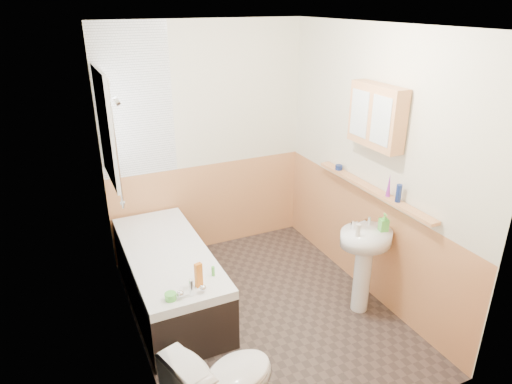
% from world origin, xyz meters
% --- Properties ---
extents(floor, '(2.80, 2.80, 0.00)m').
position_xyz_m(floor, '(0.00, 0.00, 0.00)').
color(floor, '#302622').
rests_on(floor, ground).
extents(ceiling, '(2.80, 2.80, 0.00)m').
position_xyz_m(ceiling, '(0.00, 0.00, 2.50)').
color(ceiling, white).
rests_on(ceiling, ground).
extents(wall_back, '(2.20, 0.02, 2.50)m').
position_xyz_m(wall_back, '(0.00, 1.41, 1.25)').
color(wall_back, beige).
rests_on(wall_back, ground).
extents(wall_front, '(2.20, 0.02, 2.50)m').
position_xyz_m(wall_front, '(0.00, -1.41, 1.25)').
color(wall_front, beige).
rests_on(wall_front, ground).
extents(wall_left, '(0.02, 2.80, 2.50)m').
position_xyz_m(wall_left, '(-1.11, 0.00, 1.25)').
color(wall_left, beige).
rests_on(wall_left, ground).
extents(wall_right, '(0.02, 2.80, 2.50)m').
position_xyz_m(wall_right, '(1.11, 0.00, 1.25)').
color(wall_right, beige).
rests_on(wall_right, ground).
extents(wainscot_right, '(0.01, 2.80, 1.00)m').
position_xyz_m(wainscot_right, '(1.09, 0.00, 0.50)').
color(wainscot_right, tan).
rests_on(wainscot_right, wall_right).
extents(wainscot_front, '(2.20, 0.01, 1.00)m').
position_xyz_m(wainscot_front, '(0.00, -1.39, 0.50)').
color(wainscot_front, tan).
rests_on(wainscot_front, wall_front).
extents(wainscot_back, '(2.20, 0.01, 1.00)m').
position_xyz_m(wainscot_back, '(0.00, 1.39, 0.50)').
color(wainscot_back, tan).
rests_on(wainscot_back, wall_back).
extents(tile_cladding_left, '(0.01, 2.80, 2.50)m').
position_xyz_m(tile_cladding_left, '(-1.09, 0.00, 1.25)').
color(tile_cladding_left, white).
rests_on(tile_cladding_left, wall_left).
extents(tile_return_back, '(0.75, 0.01, 1.50)m').
position_xyz_m(tile_return_back, '(-0.73, 1.39, 1.75)').
color(tile_return_back, white).
rests_on(tile_return_back, wall_back).
extents(window, '(0.03, 0.79, 0.99)m').
position_xyz_m(window, '(-1.06, 0.95, 1.65)').
color(window, white).
rests_on(window, wall_left).
extents(bathtub, '(0.70, 1.70, 0.71)m').
position_xyz_m(bathtub, '(-0.73, 0.50, 0.30)').
color(bathtub, black).
rests_on(bathtub, floor).
extents(shower_riser, '(0.10, 0.07, 1.10)m').
position_xyz_m(shower_riser, '(-1.04, 0.59, 1.67)').
color(shower_riser, silver).
rests_on(shower_riser, wall_left).
extents(sink, '(0.48, 0.38, 0.92)m').
position_xyz_m(sink, '(0.84, -0.33, 0.58)').
color(sink, white).
rests_on(sink, floor).
extents(pine_shelf, '(0.10, 1.55, 0.03)m').
position_xyz_m(pine_shelf, '(1.04, -0.10, 1.09)').
color(pine_shelf, tan).
rests_on(pine_shelf, wall_right).
extents(medicine_cabinet, '(0.15, 0.59, 0.53)m').
position_xyz_m(medicine_cabinet, '(1.01, -0.09, 1.76)').
color(medicine_cabinet, tan).
rests_on(medicine_cabinet, wall_right).
extents(foam_can, '(0.06, 0.06, 0.16)m').
position_xyz_m(foam_can, '(1.04, -0.44, 1.18)').
color(foam_can, navy).
rests_on(foam_can, pine_shelf).
extents(green_bottle, '(0.05, 0.05, 0.20)m').
position_xyz_m(green_bottle, '(1.04, -0.31, 1.20)').
color(green_bottle, purple).
rests_on(green_bottle, pine_shelf).
extents(black_jar, '(0.09, 0.09, 0.05)m').
position_xyz_m(black_jar, '(1.04, 0.43, 1.12)').
color(black_jar, navy).
rests_on(black_jar, pine_shelf).
extents(soap_bottle, '(0.12, 0.18, 0.07)m').
position_xyz_m(soap_bottle, '(0.97, -0.38, 0.85)').
color(soap_bottle, '#59C647').
rests_on(soap_bottle, sink).
extents(clear_bottle, '(0.05, 0.05, 0.11)m').
position_xyz_m(clear_bottle, '(0.71, -0.37, 0.87)').
color(clear_bottle, silver).
rests_on(clear_bottle, sink).
extents(blue_gel, '(0.06, 0.05, 0.21)m').
position_xyz_m(blue_gel, '(-0.64, -0.15, 0.67)').
color(blue_gel, orange).
rests_on(blue_gel, bathtub).
extents(cream_jar, '(0.09, 0.09, 0.06)m').
position_xyz_m(cream_jar, '(-0.89, -0.23, 0.60)').
color(cream_jar, '#59C647').
rests_on(cream_jar, bathtub).
extents(orange_bottle, '(0.03, 0.03, 0.08)m').
position_xyz_m(orange_bottle, '(-0.49, -0.06, 0.61)').
color(orange_bottle, '#59C647').
rests_on(orange_bottle, bathtub).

